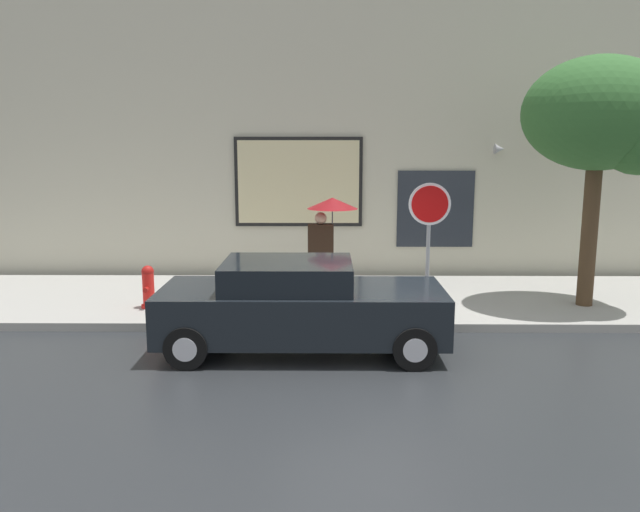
{
  "coord_description": "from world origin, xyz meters",
  "views": [
    {
      "loc": [
        -0.56,
        -9.4,
        3.23
      ],
      "look_at": [
        -0.66,
        1.8,
        1.2
      ],
      "focal_mm": 35.04,
      "sensor_mm": 36.0,
      "label": 1
    }
  ],
  "objects_px": {
    "parked_car": "(300,306)",
    "fire_hydrant": "(148,287)",
    "street_tree": "(607,119)",
    "pedestrian_with_umbrella": "(328,219)",
    "stop_sign": "(429,222)"
  },
  "relations": [
    {
      "from": "parked_car",
      "to": "street_tree",
      "type": "distance_m",
      "value": 6.66
    },
    {
      "from": "street_tree",
      "to": "stop_sign",
      "type": "height_order",
      "value": "street_tree"
    },
    {
      "from": "street_tree",
      "to": "stop_sign",
      "type": "xyz_separation_m",
      "value": [
        -3.26,
        -0.49,
        -1.83
      ]
    },
    {
      "from": "fire_hydrant",
      "to": "street_tree",
      "type": "height_order",
      "value": "street_tree"
    },
    {
      "from": "stop_sign",
      "to": "pedestrian_with_umbrella",
      "type": "bearing_deg",
      "value": 149.16
    },
    {
      "from": "parked_car",
      "to": "stop_sign",
      "type": "distance_m",
      "value": 3.08
    },
    {
      "from": "fire_hydrant",
      "to": "street_tree",
      "type": "bearing_deg",
      "value": 1.41
    },
    {
      "from": "parked_car",
      "to": "fire_hydrant",
      "type": "bearing_deg",
      "value": 145.37
    },
    {
      "from": "fire_hydrant",
      "to": "stop_sign",
      "type": "distance_m",
      "value": 5.38
    },
    {
      "from": "parked_car",
      "to": "pedestrian_with_umbrella",
      "type": "bearing_deg",
      "value": 80.87
    },
    {
      "from": "street_tree",
      "to": "parked_car",
      "type": "bearing_deg",
      "value": -157.9
    },
    {
      "from": "fire_hydrant",
      "to": "stop_sign",
      "type": "height_order",
      "value": "stop_sign"
    },
    {
      "from": "parked_car",
      "to": "stop_sign",
      "type": "bearing_deg",
      "value": 37.75
    },
    {
      "from": "parked_car",
      "to": "street_tree",
      "type": "xyz_separation_m",
      "value": [
        5.53,
        2.25,
        2.95
      ]
    },
    {
      "from": "fire_hydrant",
      "to": "pedestrian_with_umbrella",
      "type": "xyz_separation_m",
      "value": [
        3.41,
        0.8,
        1.21
      ]
    }
  ]
}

